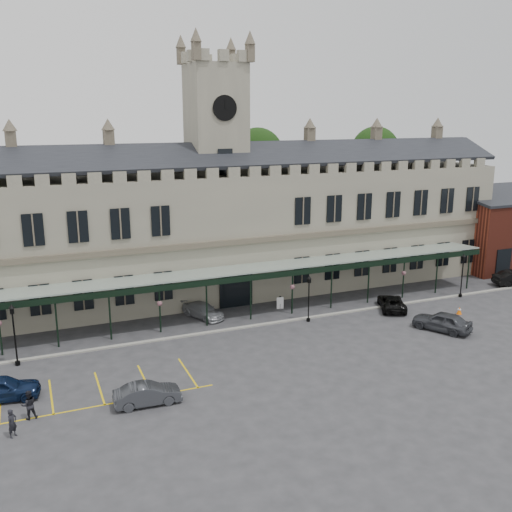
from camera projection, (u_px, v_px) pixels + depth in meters
name	position (u px, v px, depth m)	size (l,w,h in m)	color
ground	(286.00, 350.00, 43.46)	(140.00, 140.00, 0.00)	#2E2E31
station_building	(218.00, 229.00, 56.17)	(60.00, 10.36, 17.30)	slate
clock_tower	(216.00, 161.00, 54.64)	(5.60, 5.60, 24.80)	slate
canopy	(250.00, 292.00, 49.58)	(50.00, 4.10, 4.30)	#8C9E93
brick_annex	(502.00, 231.00, 66.63)	(12.40, 8.36, 9.23)	maroon
kerb	(258.00, 325.00, 48.39)	(60.00, 0.40, 0.12)	gray
parking_markings	(101.00, 391.00, 36.96)	(16.00, 6.00, 0.01)	gold
tree_behind_mid	(258.00, 156.00, 65.74)	(6.00, 6.00, 16.00)	#332314
tree_behind_right	(375.00, 152.00, 71.64)	(6.00, 6.00, 16.00)	#332314
lamp_post_left	(14.00, 329.00, 40.16)	(0.44, 0.44, 4.61)	black
lamp_post_mid	(309.00, 295.00, 48.85)	(0.39, 0.39, 4.11)	black
lamp_post_right	(462.00, 272.00, 55.41)	(0.41, 0.41, 4.37)	black
traffic_cone	(459.00, 311.00, 51.15)	(0.43, 0.43, 0.68)	#FE6A08
sign_board	(280.00, 303.00, 52.51)	(0.64, 0.16, 1.11)	black
bollard_left	(208.00, 310.00, 50.85)	(0.18, 0.18, 0.99)	black
bollard_right	(280.00, 301.00, 53.42)	(0.16, 0.16, 0.92)	black
car_left_a	(1.00, 388.00, 35.66)	(1.87, 4.65, 1.58)	#0C1A38
car_left_b	(147.00, 394.00, 35.18)	(1.45, 4.15, 1.37)	#35373D
car_taxi	(203.00, 310.00, 50.27)	(1.78, 4.39, 1.27)	#A1A3A9
car_van	(392.00, 302.00, 52.38)	(2.12, 4.61, 1.28)	black
car_right_a	(442.00, 321.00, 47.16)	(1.92, 4.76, 1.62)	#35373D
person_a	(12.00, 423.00, 31.58)	(0.61, 0.40, 1.67)	black
person_b	(29.00, 405.00, 33.45)	(0.87, 0.68, 1.78)	black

